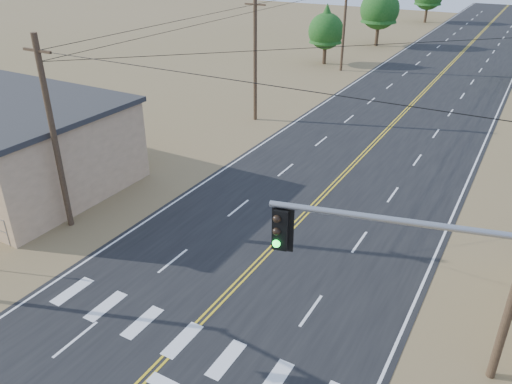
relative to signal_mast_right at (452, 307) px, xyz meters
The scene contains 7 objects.
road 24.33m from the signal_mast_right, 112.33° to the left, with size 15.00×200.00×0.02m, color black.
utility_pole_left_near 19.92m from the signal_mast_right, 168.54° to the left, with size 1.80×0.30×10.00m.
utility_pole_left_mid 30.90m from the signal_mast_right, 129.17° to the left, with size 1.80×0.30×10.00m.
utility_pole_left_far 48.10m from the signal_mast_right, 113.94° to the left, with size 1.80×0.30×10.00m.
signal_mast_right is the anchor object (origin of this frame).
tree_left_near 51.38m from the signal_mast_right, 116.03° to the left, with size 4.19×4.19×6.99m.
tree_left_mid 63.74m from the signal_mast_right, 108.79° to the left, with size 5.32×5.32×8.87m.
Camera 1 is at (9.60, -3.14, 13.82)m, focal length 35.00 mm.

